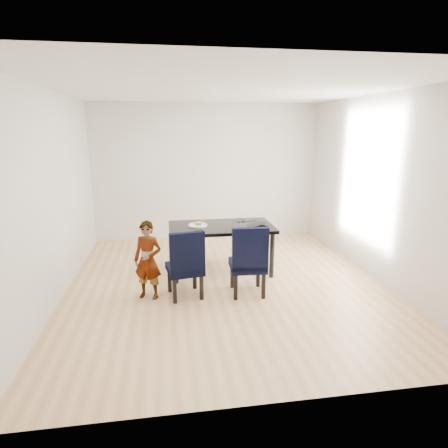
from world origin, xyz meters
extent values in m
cube|color=tan|center=(0.00, 0.00, -0.01)|extent=(4.50, 5.00, 0.01)
cube|color=white|center=(0.00, 0.00, 2.71)|extent=(4.50, 5.00, 0.01)
cube|color=silver|center=(0.00, 2.50, 1.35)|extent=(4.50, 0.01, 2.70)
cube|color=silver|center=(0.00, -2.50, 1.35)|extent=(4.50, 0.01, 2.70)
cube|color=silver|center=(-2.25, 0.00, 1.35)|extent=(0.01, 5.00, 2.70)
cube|color=silver|center=(2.25, 0.00, 1.35)|extent=(0.01, 5.00, 2.70)
cube|color=black|center=(0.00, 0.50, 0.38)|extent=(1.60, 0.90, 0.75)
cube|color=black|center=(-0.61, -0.32, 0.47)|extent=(0.52, 0.54, 0.94)
cube|color=black|center=(0.24, -0.36, 0.49)|extent=(0.50, 0.52, 0.98)
imported|color=#CF6511|center=(-1.09, -0.30, 0.53)|extent=(0.45, 0.38, 1.05)
cylinder|color=silver|center=(-0.36, 0.54, 0.76)|extent=(0.39, 0.39, 0.02)
ellipsoid|color=#A98F3C|center=(-0.34, 0.54, 0.79)|extent=(0.14, 0.09, 0.05)
imported|color=black|center=(0.52, 0.44, 0.76)|extent=(0.42, 0.40, 0.03)
torus|color=black|center=(0.36, 0.69, 0.75)|extent=(0.15, 0.15, 0.01)
camera|label=1|loc=(-0.81, -5.03, 2.20)|focal=30.00mm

